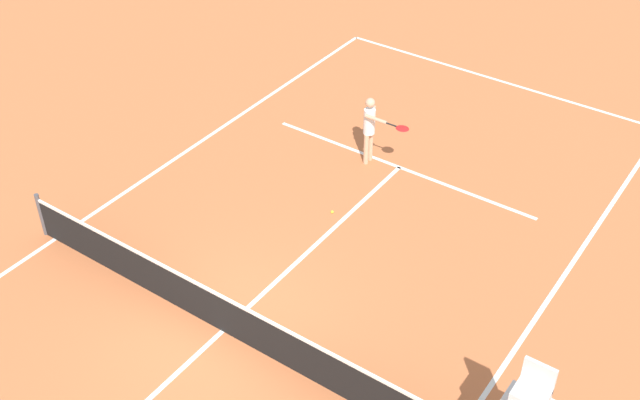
# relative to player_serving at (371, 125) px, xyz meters

# --- Properties ---
(ground_plane) EXTENTS (60.00, 60.00, 0.00)m
(ground_plane) POSITION_rel_player_serving_xyz_m (-0.73, 6.39, -1.06)
(ground_plane) COLOR #C66B3D
(court_lines) EXTENTS (9.59, 24.16, 0.01)m
(court_lines) POSITION_rel_player_serving_xyz_m (-0.73, 6.39, -1.06)
(court_lines) COLOR white
(court_lines) RESTS_ON ground
(tennis_net) EXTENTS (10.19, 0.10, 1.07)m
(tennis_net) POSITION_rel_player_serving_xyz_m (-0.73, 6.39, -0.56)
(tennis_net) COLOR #4C4C51
(tennis_net) RESTS_ON ground
(player_serving) EXTENTS (1.29, 0.55, 1.77)m
(player_serving) POSITION_rel_player_serving_xyz_m (0.00, 0.00, 0.00)
(player_serving) COLOR #D8A884
(player_serving) RESTS_ON ground
(tennis_ball) EXTENTS (0.07, 0.07, 0.07)m
(tennis_ball) POSITION_rel_player_serving_xyz_m (-0.40, 2.21, -1.03)
(tennis_ball) COLOR #CCE033
(tennis_ball) RESTS_ON ground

